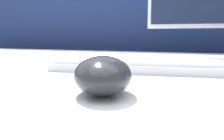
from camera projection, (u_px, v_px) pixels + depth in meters
partition_panel at (178, 97)px, 1.20m from camera, size 5.00×0.03×1.06m
computer_mouse_near at (103, 75)px, 0.31m from camera, size 0.10×0.12×0.05m
keyboard at (154, 65)px, 0.51m from camera, size 0.41×0.16×0.02m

